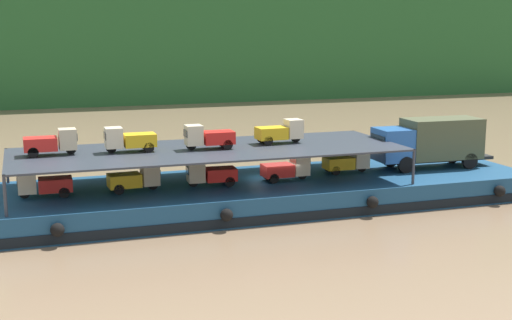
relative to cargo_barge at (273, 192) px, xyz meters
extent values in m
plane|color=#7F664C|center=(0.00, 0.02, -0.75)|extent=(400.00, 400.00, 0.00)
cube|color=navy|center=(0.00, 0.02, 0.00)|extent=(30.95, 8.52, 1.50)
cube|color=black|center=(0.00, -4.26, -0.40)|extent=(30.33, 0.06, 0.50)
sphere|color=black|center=(-12.38, -4.44, 0.10)|extent=(0.66, 0.66, 0.66)
sphere|color=black|center=(-4.13, -4.44, 0.10)|extent=(0.66, 0.66, 0.66)
sphere|color=black|center=(4.13, -4.44, 0.10)|extent=(0.66, 0.66, 0.66)
sphere|color=black|center=(12.38, -4.44, 0.10)|extent=(0.66, 0.66, 0.66)
cube|color=#285BA3|center=(7.88, 0.15, 2.35)|extent=(2.08, 2.25, 2.00)
cube|color=#192833|center=(6.85, 0.19, 2.70)|extent=(0.13, 1.84, 0.60)
cube|color=#474C33|center=(11.28, 0.03, 2.60)|extent=(4.88, 2.47, 2.50)
cube|color=black|center=(11.28, 0.03, 1.30)|extent=(6.84, 1.62, 0.20)
cylinder|color=black|center=(8.31, 1.14, 1.25)|extent=(1.01, 0.32, 1.00)
cylinder|color=black|center=(8.24, -0.87, 1.25)|extent=(1.01, 0.32, 1.00)
cylinder|color=black|center=(12.75, 0.99, 1.25)|extent=(1.01, 0.32, 1.00)
cylinder|color=black|center=(12.68, -1.03, 1.25)|extent=(1.01, 0.32, 1.00)
cylinder|color=#2D333D|center=(7.00, 3.80, 1.75)|extent=(0.16, 0.16, 2.00)
cylinder|color=#2D333D|center=(7.00, -3.76, 1.75)|extent=(0.16, 0.16, 2.00)
cylinder|color=#2D333D|center=(-14.60, 3.80, 1.75)|extent=(0.16, 0.16, 2.00)
cylinder|color=#2D333D|center=(-14.60, -3.76, 1.75)|extent=(0.16, 0.16, 2.00)
cube|color=#2D333D|center=(-3.80, 0.02, 2.70)|extent=(21.75, 7.72, 0.10)
cube|color=red|center=(-12.19, -0.26, 1.38)|extent=(1.72, 1.23, 0.70)
cube|color=beige|center=(-13.59, -0.23, 1.58)|extent=(0.92, 1.02, 1.10)
cube|color=#19232D|center=(-14.06, -0.22, 1.69)|extent=(0.06, 0.85, 0.38)
cylinder|color=black|center=(-13.74, -0.23, 1.03)|extent=(0.56, 0.15, 0.56)
cylinder|color=black|center=(-11.78, 0.27, 1.03)|extent=(0.56, 0.15, 0.56)
cylinder|color=black|center=(-11.80, -0.79, 1.03)|extent=(0.56, 0.15, 0.56)
cube|color=gold|center=(-8.65, -0.44, 1.38)|extent=(1.76, 1.29, 0.70)
cube|color=#C6B793|center=(-7.25, -0.36, 1.58)|extent=(0.95, 1.05, 1.10)
cube|color=#19232D|center=(-6.78, -0.33, 1.69)|extent=(0.09, 0.85, 0.38)
cylinder|color=black|center=(-7.10, -0.35, 1.03)|extent=(0.57, 0.17, 0.56)
cylinder|color=black|center=(-9.02, -0.99, 1.03)|extent=(0.57, 0.17, 0.56)
cylinder|color=black|center=(-9.08, 0.07, 1.03)|extent=(0.57, 0.17, 0.56)
cube|color=red|center=(-3.32, -0.51, 1.38)|extent=(1.76, 1.29, 0.70)
cube|color=#C6B793|center=(-4.72, -0.44, 1.58)|extent=(0.95, 1.04, 1.10)
cube|color=#19232D|center=(-5.19, -0.41, 1.69)|extent=(0.08, 0.85, 0.38)
cylinder|color=black|center=(-4.87, -0.43, 1.03)|extent=(0.57, 0.17, 0.56)
cylinder|color=black|center=(-2.89, 0.00, 1.03)|extent=(0.57, 0.17, 0.56)
cylinder|color=black|center=(-2.95, -1.06, 1.03)|extent=(0.57, 0.17, 0.56)
cube|color=red|center=(0.06, -0.52, 1.38)|extent=(1.71, 1.21, 0.70)
cube|color=beige|center=(1.46, -0.51, 1.58)|extent=(0.91, 1.01, 1.10)
cube|color=#19232D|center=(1.93, -0.51, 1.69)|extent=(0.05, 0.85, 0.38)
cylinder|color=black|center=(1.61, -0.51, 1.03)|extent=(0.56, 0.14, 0.56)
cylinder|color=black|center=(-0.33, -1.05, 1.03)|extent=(0.56, 0.14, 0.56)
cylinder|color=black|center=(-0.34, 0.01, 1.03)|extent=(0.56, 0.14, 0.56)
cube|color=gold|center=(4.33, 0.35, 1.38)|extent=(1.74, 1.25, 0.70)
cube|color=beige|center=(5.73, 0.30, 1.58)|extent=(0.93, 1.03, 1.10)
cube|color=#19232D|center=(6.20, 0.29, 1.69)|extent=(0.07, 0.85, 0.38)
cylinder|color=black|center=(5.88, 0.30, 1.03)|extent=(0.56, 0.16, 0.56)
cylinder|color=black|center=(3.92, -0.17, 1.03)|extent=(0.56, 0.16, 0.56)
cylinder|color=black|center=(3.95, 0.89, 1.03)|extent=(0.56, 0.16, 0.56)
cube|color=red|center=(-12.80, 0.79, 3.38)|extent=(1.71, 1.22, 0.70)
cube|color=#C6B793|center=(-11.40, 0.80, 3.58)|extent=(0.91, 1.01, 1.10)
cube|color=#19232D|center=(-10.93, 0.81, 3.69)|extent=(0.05, 0.85, 0.38)
cylinder|color=black|center=(-11.25, 0.81, 3.03)|extent=(0.56, 0.15, 0.56)
cylinder|color=black|center=(-13.20, 0.26, 3.03)|extent=(0.56, 0.15, 0.56)
cylinder|color=black|center=(-13.21, 1.32, 3.03)|extent=(0.56, 0.15, 0.56)
cube|color=gold|center=(-7.61, 0.47, 3.38)|extent=(1.70, 1.20, 0.70)
cube|color=beige|center=(-9.01, 0.47, 3.58)|extent=(0.90, 1.00, 1.10)
cube|color=#19232D|center=(-9.48, 0.47, 3.69)|extent=(0.04, 0.85, 0.38)
cylinder|color=black|center=(-9.16, 0.47, 3.03)|extent=(0.56, 0.14, 0.56)
cylinder|color=black|center=(-7.21, 1.00, 3.03)|extent=(0.56, 0.14, 0.56)
cylinder|color=black|center=(-7.21, -0.06, 3.03)|extent=(0.56, 0.14, 0.56)
cube|color=red|center=(-3.30, -0.03, 3.38)|extent=(1.71, 1.21, 0.70)
cube|color=beige|center=(-4.70, -0.02, 3.58)|extent=(0.91, 1.01, 1.10)
cube|color=#19232D|center=(-5.17, -0.02, 3.69)|extent=(0.05, 0.85, 0.38)
cylinder|color=black|center=(-4.85, -0.02, 3.03)|extent=(0.56, 0.14, 0.56)
cylinder|color=black|center=(-2.89, 0.49, 3.03)|extent=(0.56, 0.14, 0.56)
cylinder|color=black|center=(-2.90, -0.57, 3.03)|extent=(0.56, 0.14, 0.56)
cube|color=gold|center=(0.07, 0.55, 3.38)|extent=(1.73, 1.24, 0.70)
cube|color=beige|center=(1.47, 0.59, 3.58)|extent=(0.92, 1.02, 1.10)
cube|color=#19232D|center=(1.94, 0.60, 3.69)|extent=(0.06, 0.85, 0.38)
cylinder|color=black|center=(1.62, 0.59, 3.03)|extent=(0.56, 0.15, 0.56)
cylinder|color=black|center=(-0.31, 0.01, 3.03)|extent=(0.56, 0.15, 0.56)
cylinder|color=black|center=(-0.34, 1.07, 3.03)|extent=(0.56, 0.15, 0.56)
camera|label=1|loc=(-13.65, -37.17, 9.35)|focal=48.91mm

